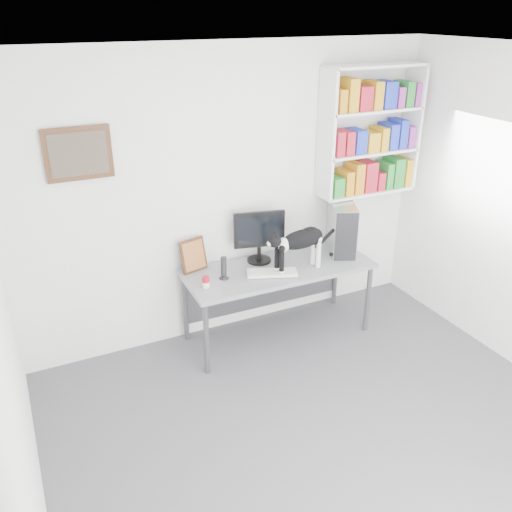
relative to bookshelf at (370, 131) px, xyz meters
name	(u,v)px	position (x,y,z in m)	size (l,w,h in m)	color
room	(359,290)	(-1.40, -1.85, -0.50)	(4.01, 4.01, 2.70)	#4C4C50
bookshelf	(370,131)	(0.00, 0.00, 0.00)	(1.03, 0.28, 1.24)	silver
wall_art	(78,154)	(-2.70, 0.12, 0.05)	(0.52, 0.04, 0.42)	#4C3018
desk	(278,301)	(-1.10, -0.24, -1.48)	(1.77, 0.69, 0.74)	gray
monitor	(259,236)	(-1.21, -0.05, -0.86)	(0.48, 0.23, 0.51)	black
keyboard	(272,273)	(-1.23, -0.35, -1.10)	(0.45, 0.17, 0.03)	silver
pc_tower	(342,227)	(-0.38, -0.17, -0.87)	(0.22, 0.49, 0.49)	#AFAFB4
speaker	(224,267)	(-1.65, -0.23, -1.01)	(0.09, 0.09, 0.22)	black
leaning_print	(193,255)	(-1.83, 0.04, -0.96)	(0.25, 0.10, 0.31)	#4C3018
soup_can	(206,282)	(-1.85, -0.32, -1.07)	(0.06, 0.06, 0.10)	#AA0E1B
cat	(300,250)	(-0.96, -0.38, -0.91)	(0.66, 0.18, 0.41)	black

